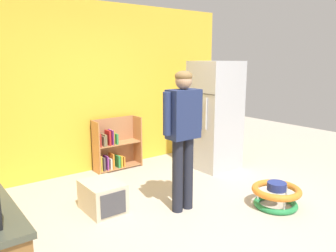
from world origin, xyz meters
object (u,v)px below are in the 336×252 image
at_px(refrigerator, 215,115).
at_px(bookshelf, 114,148).
at_px(standing_person, 183,129).
at_px(pet_carrier, 103,197).
at_px(baby_walker, 276,195).

distance_m(refrigerator, bookshelf, 1.76).
xyz_separation_m(standing_person, pet_carrier, (-0.79, 0.56, -0.83)).
height_order(standing_person, pet_carrier, standing_person).
relative_size(standing_person, pet_carrier, 3.06).
bearing_deg(pet_carrier, baby_walker, -34.62).
bearing_deg(bookshelf, baby_walker, -70.76).
relative_size(refrigerator, standing_person, 1.05).
xyz_separation_m(refrigerator, bookshelf, (-1.39, 0.94, -0.53)).
bearing_deg(refrigerator, standing_person, -147.49).
relative_size(refrigerator, pet_carrier, 3.22).
bearing_deg(pet_carrier, bookshelf, 56.43).
relative_size(standing_person, baby_walker, 2.79).
height_order(baby_walker, pet_carrier, pet_carrier).
height_order(bookshelf, baby_walker, bookshelf).
bearing_deg(standing_person, baby_walker, -33.99).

